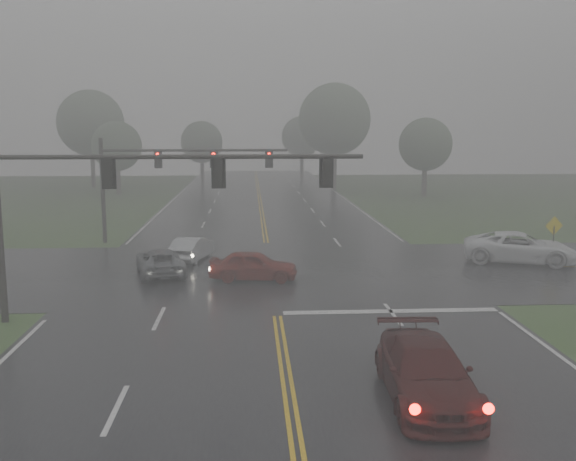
{
  "coord_description": "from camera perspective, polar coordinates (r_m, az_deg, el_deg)",
  "views": [
    {
      "loc": [
        -1.01,
        -9.78,
        7.15
      ],
      "look_at": [
        0.54,
        16.0,
        3.04
      ],
      "focal_mm": 40.0,
      "sensor_mm": 36.0,
      "label": 1
    }
  ],
  "objects": [
    {
      "name": "main_road",
      "position": [
        30.64,
        -1.45,
        -4.45
      ],
      "size": [
        18.0,
        160.0,
        0.02
      ],
      "primitive_type": "cube",
      "color": "black",
      "rests_on": "ground"
    },
    {
      "name": "cross_street",
      "position": [
        32.59,
        -1.58,
        -3.63
      ],
      "size": [
        120.0,
        14.0,
        0.02
      ],
      "primitive_type": "cube",
      "color": "black",
      "rests_on": "ground"
    },
    {
      "name": "stop_bar",
      "position": [
        25.81,
        9.11,
        -7.16
      ],
      "size": [
        8.5,
        0.5,
        0.01
      ],
      "primitive_type": "cube",
      "color": "silver",
      "rests_on": "ground"
    },
    {
      "name": "sedan_maroon",
      "position": [
        18.04,
        12.07,
        -14.52
      ],
      "size": [
        2.38,
        5.4,
        1.54
      ],
      "primitive_type": "imported",
      "rotation": [
        0.0,
        0.0,
        -0.04
      ],
      "color": "#360A09",
      "rests_on": "ground"
    },
    {
      "name": "sedan_red",
      "position": [
        30.69,
        -3.07,
        -4.44
      ],
      "size": [
        4.32,
        2.09,
        1.42
      ],
      "primitive_type": "imported",
      "rotation": [
        0.0,
        0.0,
        1.47
      ],
      "color": "maroon",
      "rests_on": "ground"
    },
    {
      "name": "sedan_silver",
      "position": [
        35.63,
        -8.51,
        -2.63
      ],
      "size": [
        2.36,
        4.17,
        1.3
      ],
      "primitive_type": "imported",
      "rotation": [
        0.0,
        0.0,
        2.88
      ],
      "color": "#9C9FA3",
      "rests_on": "ground"
    },
    {
      "name": "car_grey",
      "position": [
        32.43,
        -11.28,
        -3.87
      ],
      "size": [
        3.1,
        4.94,
        1.27
      ],
      "primitive_type": "imported",
      "rotation": [
        0.0,
        0.0,
        3.37
      ],
      "color": "#53565A",
      "rests_on": "ground"
    },
    {
      "name": "pickup_white",
      "position": [
        36.77,
        19.87,
        -2.72
      ],
      "size": [
        6.44,
        4.5,
        1.63
      ],
      "primitive_type": "imported",
      "rotation": [
        0.0,
        0.0,
        1.23
      ],
      "color": "white",
      "rests_on": "ground"
    },
    {
      "name": "signal_gantry_near",
      "position": [
        24.38,
        -15.2,
        3.46
      ],
      "size": [
        13.54,
        0.3,
        6.95
      ],
      "color": "black",
      "rests_on": "ground"
    },
    {
      "name": "signal_gantry_far",
      "position": [
        41.1,
        -11.28,
        5.36
      ],
      "size": [
        11.72,
        0.33,
        6.59
      ],
      "color": "black",
      "rests_on": "ground"
    },
    {
      "name": "sign_diamond_east",
      "position": [
        37.45,
        22.56,
        -0.05
      ],
      "size": [
        1.03,
        0.17,
        2.49
      ],
      "rotation": [
        0.0,
        0.0,
        0.13
      ],
      "color": "black",
      "rests_on": "ground"
    },
    {
      "name": "tree_nw_a",
      "position": [
        73.06,
        -14.98,
        7.25
      ],
      "size": [
        5.45,
        5.45,
        8.0
      ],
      "color": "#342921",
      "rests_on": "ground"
    },
    {
      "name": "tree_ne_a",
      "position": [
        76.87,
        4.16,
        9.82
      ],
      "size": [
        8.51,
        8.51,
        12.5
      ],
      "color": "#342921",
      "rests_on": "ground"
    },
    {
      "name": "tree_n_mid",
      "position": [
        86.92,
        -7.68,
        7.8
      ],
      "size": [
        5.58,
        5.58,
        8.19
      ],
      "color": "#342921",
      "rests_on": "ground"
    },
    {
      "name": "tree_e_near",
      "position": [
        70.51,
        12.12,
        7.48
      ],
      "size": [
        5.67,
        5.67,
        8.33
      ],
      "color": "#342921",
      "rests_on": "ground"
    },
    {
      "name": "tree_nw_b",
      "position": [
        82.85,
        -17.13,
        9.11
      ],
      "size": [
        8.08,
        8.08,
        11.86
      ],
      "color": "#342921",
      "rests_on": "ground"
    },
    {
      "name": "tree_n_far",
      "position": [
        98.5,
        1.23,
        8.35
      ],
      "size": [
        6.17,
        6.17,
        9.06
      ],
      "color": "#342921",
      "rests_on": "ground"
    }
  ]
}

